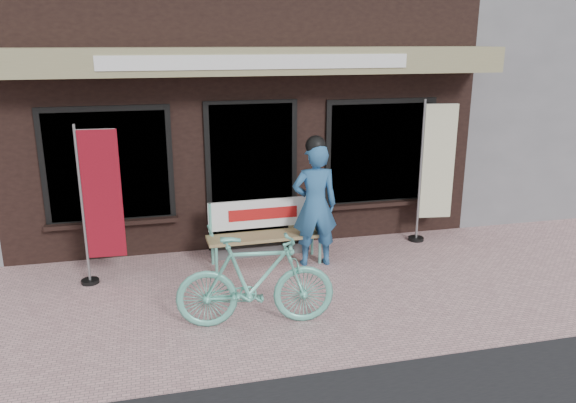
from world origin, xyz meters
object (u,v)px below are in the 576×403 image
object	(u,v)px
person	(315,203)
nobori_cream	(435,170)
nobori_red	(99,203)
bicycle	(255,281)
menu_stand	(297,226)
bench	(265,227)

from	to	relation	value
person	nobori_cream	xyz separation A→B (m)	(2.03, 0.50, 0.24)
person	nobori_red	size ratio (longest dim) A/B	0.88
nobori_cream	bicycle	bearing A→B (deg)	-139.62
nobori_cream	menu_stand	size ratio (longest dim) A/B	2.75
nobori_cream	menu_stand	xyz separation A→B (m)	(-2.15, -0.00, -0.72)
nobori_red	menu_stand	size ratio (longest dim) A/B	2.58
bench	person	bearing A→B (deg)	-21.41
menu_stand	bicycle	bearing A→B (deg)	-133.62
bench	menu_stand	bearing A→B (deg)	24.55
nobori_red	bicycle	bearing A→B (deg)	-40.49
bench	menu_stand	world-z (taller)	bench
bicycle	menu_stand	world-z (taller)	bicycle
bicycle	nobori_cream	size ratio (longest dim) A/B	0.78
nobori_red	menu_stand	world-z (taller)	nobori_red
bicycle	nobori_red	size ratio (longest dim) A/B	0.83
person	menu_stand	xyz separation A→B (m)	(-0.12, 0.50, -0.48)
person	bicycle	xyz separation A→B (m)	(-1.11, -1.53, -0.37)
nobori_red	nobori_cream	bearing A→B (deg)	8.11
person	menu_stand	bearing A→B (deg)	107.62
bench	nobori_cream	world-z (taller)	nobori_cream
person	menu_stand	size ratio (longest dim) A/B	2.27
bench	nobori_red	size ratio (longest dim) A/B	0.80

